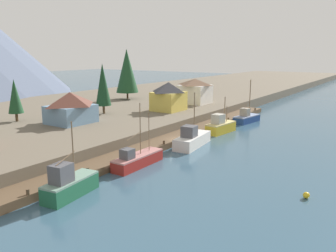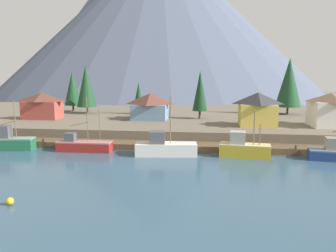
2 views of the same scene
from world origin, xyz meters
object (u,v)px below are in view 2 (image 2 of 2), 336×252
fishing_boat_white (165,147)px  house_white (330,110)px  channel_buoy (10,201)px  fishing_boat_red (83,145)px  conifer_mid_left (139,95)px  house_blue (150,106)px  house_yellow (257,109)px  fishing_boat_yellow (243,148)px  conifer_mid_right (200,91)px  fishing_boat_blue (336,153)px  conifer_near_left (86,86)px  fishing_boat_green (11,141)px  conifer_near_right (289,83)px  conifer_back_left (72,89)px  house_red (42,106)px

fishing_boat_white → house_white: (28.54, 15.86, 4.47)m
channel_buoy → fishing_boat_red: bearing=94.5°
conifer_mid_left → house_blue: bearing=-64.1°
fishing_boat_red → house_yellow: (28.48, 14.13, 4.76)m
fishing_boat_white → house_blue: bearing=99.2°
house_white → conifer_mid_left: conifer_mid_left is taller
fishing_boat_yellow → conifer_mid_right: bearing=113.1°
fishing_boat_white → fishing_boat_blue: bearing=-6.4°
fishing_boat_blue → channel_buoy: 41.32m
conifer_near_left → conifer_mid_left: conifer_near_left is taller
house_white → conifer_near_left: size_ratio=0.60×
fishing_boat_green → house_white: 55.97m
house_blue → conifer_near_right: 35.06m
conifer_mid_right → conifer_back_left: (-33.96, 10.75, -0.05)m
house_yellow → fishing_boat_blue: bearing=-58.9°
channel_buoy → conifer_mid_left: bearing=89.5°
conifer_mid_right → channel_buoy: bearing=-109.5°
fishing_boat_red → house_red: 25.26m
fishing_boat_green → conifer_near_right: size_ratio=0.59×
fishing_boat_red → house_blue: 22.42m
fishing_boat_red → conifer_mid_right: size_ratio=0.82×
fishing_boat_red → house_white: house_white is taller
house_red → conifer_near_right: 57.98m
house_red → conifer_near_right: conifer_near_right is taller
house_blue → conifer_mid_left: bearing=115.9°
fishing_boat_white → conifer_mid_right: size_ratio=0.89×
fishing_boat_red → fishing_boat_white: bearing=-4.7°
fishing_boat_green → conifer_back_left: conifer_back_left is taller
fishing_boat_green → channel_buoy: bearing=-65.2°
fishing_boat_green → conifer_mid_left: size_ratio=1.02×
fishing_boat_blue → house_red: 57.56m
house_white → conifer_mid_left: bearing=158.6°
house_red → house_yellow: house_yellow is taller
fishing_boat_yellow → conifer_mid_left: 38.71m
conifer_back_left → channel_buoy: (18.21, -55.28, -8.21)m
fishing_boat_blue → house_blue: bearing=152.6°
fishing_boat_blue → conifer_mid_right: (-19.96, 23.74, 7.60)m
fishing_boat_blue → house_red: fishing_boat_blue is taller
fishing_boat_white → conifer_near_left: (-24.19, 30.68, 8.18)m
fishing_boat_green → house_blue: house_blue is taller
house_red → fishing_boat_blue: bearing=-19.3°
conifer_back_left → channel_buoy: 58.78m
fishing_boat_yellow → fishing_boat_blue: bearing=5.1°
fishing_boat_yellow → conifer_mid_left: conifer_mid_left is taller
conifer_mid_left → conifer_near_left: bearing=-176.9°
conifer_near_right → channel_buoy: size_ratio=19.55×
fishing_boat_red → house_yellow: 32.14m
house_white → conifer_mid_right: conifer_mid_right is taller
fishing_boat_red → fishing_boat_white: (13.12, -0.87, 0.25)m
fishing_boat_white → house_red: (-29.88, 19.23, 4.23)m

